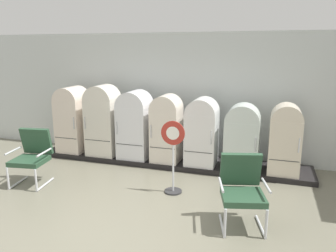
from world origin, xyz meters
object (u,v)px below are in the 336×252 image
at_px(refrigerator_1, 103,118).
at_px(refrigerator_5, 242,135).
at_px(refrigerator_6, 285,137).
at_px(armchair_right, 242,187).
at_px(refrigerator_0, 73,117).
at_px(armchair_left, 32,154).
at_px(sign_stand, 173,160).
at_px(refrigerator_3, 166,126).
at_px(refrigerator_2, 135,123).
at_px(refrigerator_4, 202,130).

bearing_deg(refrigerator_1, refrigerator_5, -0.26).
height_order(refrigerator_6, armchair_right, refrigerator_6).
xyz_separation_m(refrigerator_1, armchair_right, (3.38, -2.10, -0.39)).
distance_m(refrigerator_5, armchair_right, 2.11).
xyz_separation_m(refrigerator_0, armchair_left, (0.23, -1.76, -0.36)).
bearing_deg(sign_stand, refrigerator_3, 112.33).
height_order(refrigerator_2, refrigerator_5, refrigerator_2).
distance_m(refrigerator_4, armchair_left, 3.44).
distance_m(refrigerator_0, refrigerator_3, 2.40).
height_order(refrigerator_4, armchair_right, refrigerator_4).
bearing_deg(refrigerator_4, refrigerator_2, 179.30).
distance_m(refrigerator_5, refrigerator_6, 0.83).
bearing_deg(armchair_left, refrigerator_2, 51.55).
xyz_separation_m(refrigerator_3, armchair_left, (-2.17, -1.72, -0.31)).
distance_m(refrigerator_1, refrigerator_6, 4.03).
height_order(refrigerator_3, sign_stand, refrigerator_3).
xyz_separation_m(refrigerator_6, armchair_left, (-4.63, -1.73, -0.27)).
height_order(refrigerator_4, refrigerator_6, refrigerator_4).
xyz_separation_m(refrigerator_0, refrigerator_3, (2.40, -0.04, -0.05)).
height_order(refrigerator_3, refrigerator_4, refrigerator_3).
bearing_deg(refrigerator_3, refrigerator_6, 0.23).
relative_size(refrigerator_0, refrigerator_5, 1.15).
relative_size(refrigerator_3, armchair_left, 1.41).
relative_size(refrigerator_6, sign_stand, 1.05).
relative_size(refrigerator_0, sign_stand, 1.17).
height_order(armchair_left, armchair_right, same).
bearing_deg(armchair_right, refrigerator_4, 116.19).
xyz_separation_m(refrigerator_2, refrigerator_5, (2.40, -0.04, -0.10)).
height_order(refrigerator_3, refrigerator_6, refrigerator_3).
bearing_deg(refrigerator_2, refrigerator_1, -177.81).
distance_m(refrigerator_3, refrigerator_6, 2.47).
distance_m(refrigerator_3, sign_stand, 1.48).
height_order(refrigerator_4, refrigerator_5, refrigerator_4).
bearing_deg(armchair_right, sign_stand, 149.78).
bearing_deg(refrigerator_3, armchair_right, -48.86).
relative_size(refrigerator_2, armchair_right, 1.46).
relative_size(refrigerator_2, armchair_left, 1.46).
bearing_deg(sign_stand, refrigerator_5, 51.23).
bearing_deg(refrigerator_2, refrigerator_5, -1.07).
height_order(refrigerator_2, armchair_left, refrigerator_2).
relative_size(refrigerator_0, armchair_left, 1.49).
distance_m(refrigerator_5, sign_stand, 1.74).
height_order(refrigerator_4, sign_stand, refrigerator_4).
distance_m(refrigerator_2, refrigerator_3, 0.77).
distance_m(refrigerator_0, refrigerator_2, 1.63).
xyz_separation_m(refrigerator_1, refrigerator_2, (0.79, 0.03, -0.06)).
distance_m(refrigerator_2, refrigerator_4, 1.56).
bearing_deg(refrigerator_3, refrigerator_1, 179.64).
bearing_deg(armchair_right, refrigerator_0, 153.22).
bearing_deg(refrigerator_4, refrigerator_6, -0.37).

